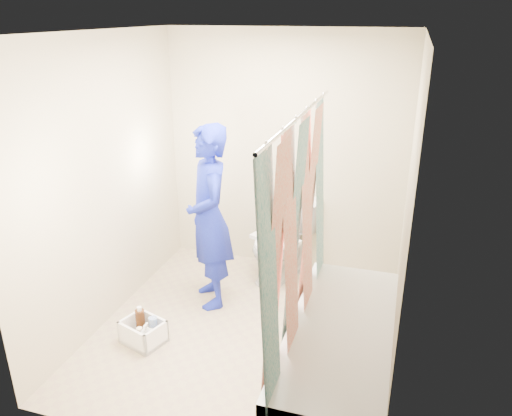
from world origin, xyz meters
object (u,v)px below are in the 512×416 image
(bathtub, at_px, (339,354))
(cleaning_caddy, at_px, (144,333))
(toilet, at_px, (283,241))
(plumber, at_px, (209,218))

(bathtub, relative_size, cleaning_caddy, 4.47)
(bathtub, height_order, toilet, toilet)
(bathtub, distance_m, plumber, 1.62)
(cleaning_caddy, bearing_deg, plumber, 88.44)
(toilet, height_order, cleaning_caddy, toilet)
(toilet, relative_size, plumber, 0.47)
(bathtub, height_order, cleaning_caddy, bathtub)
(toilet, xyz_separation_m, plumber, (-0.52, -0.63, 0.44))
(plumber, bearing_deg, cleaning_caddy, -54.00)
(bathtub, height_order, plumber, plumber)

